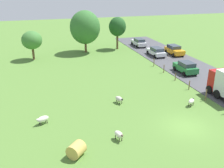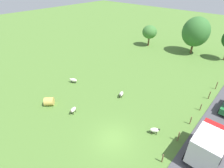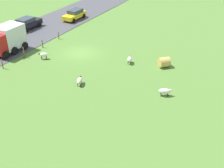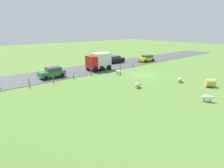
% 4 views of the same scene
% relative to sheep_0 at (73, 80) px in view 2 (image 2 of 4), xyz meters
% --- Properties ---
extents(ground_plane, '(160.00, 160.00, 0.00)m').
position_rel_sheep_0_xyz_m(ground_plane, '(12.32, -4.26, -0.50)').
color(ground_plane, '#517A33').
extents(sheep_0, '(1.27, 0.99, 0.77)m').
position_rel_sheep_0_xyz_m(sheep_0, '(0.00, 0.00, 0.00)').
color(sheep_0, silver).
rests_on(sheep_0, ground_plane).
extents(sheep_1, '(0.88, 1.22, 0.75)m').
position_rel_sheep_0_xyz_m(sheep_1, '(8.10, 2.18, -0.01)').
color(sheep_1, beige).
rests_on(sheep_1, ground_plane).
extents(sheep_2, '(1.07, 0.96, 0.81)m').
position_rel_sheep_0_xyz_m(sheep_2, '(15.13, -0.68, 0.06)').
color(sheep_2, silver).
rests_on(sheep_2, ground_plane).
extents(sheep_3, '(0.77, 1.11, 0.78)m').
position_rel_sheep_0_xyz_m(sheep_3, '(5.85, -4.51, 0.04)').
color(sheep_3, silver).
rests_on(sheep_3, ground_plane).
extents(hay_bale_0, '(1.61, 1.61, 1.11)m').
position_rel_sheep_0_xyz_m(hay_bale_0, '(2.16, -5.62, 0.06)').
color(hay_bale_0, tan).
rests_on(hay_bale_0, ground_plane).
extents(tree_0, '(5.49, 5.49, 7.66)m').
position_rel_sheep_0_xyz_m(tree_0, '(9.06, 25.08, 4.13)').
color(tree_0, brown).
rests_on(tree_0, ground_plane).
extents(tree_1, '(3.36, 3.36, 4.82)m').
position_rel_sheep_0_xyz_m(tree_1, '(-0.42, 22.72, 2.79)').
color(tree_1, brown).
rests_on(tree_1, ground_plane).
extents(fence_post_1, '(0.12, 0.12, 1.03)m').
position_rel_sheep_0_xyz_m(fence_post_1, '(17.47, -3.20, 0.01)').
color(fence_post_1, brown).
rests_on(fence_post_1, ground_plane).
extents(fence_post_2, '(0.12, 0.12, 1.29)m').
position_rel_sheep_0_xyz_m(fence_post_2, '(17.47, 0.10, 0.15)').
color(fence_post_2, brown).
rests_on(fence_post_2, ground_plane).
extents(fence_post_3, '(0.12, 0.12, 1.09)m').
position_rel_sheep_0_xyz_m(fence_post_3, '(17.47, 3.39, 0.05)').
color(fence_post_3, brown).
rests_on(fence_post_3, ground_plane).
extents(fence_post_4, '(0.12, 0.12, 1.02)m').
position_rel_sheep_0_xyz_m(fence_post_4, '(17.47, 6.69, 0.01)').
color(fence_post_4, brown).
rests_on(fence_post_4, ground_plane).
extents(fence_post_5, '(0.12, 0.12, 1.22)m').
position_rel_sheep_0_xyz_m(fence_post_5, '(17.47, 9.99, 0.11)').
color(fence_post_5, brown).
rests_on(fence_post_5, ground_plane).
extents(fence_post_6, '(0.12, 0.12, 1.28)m').
position_rel_sheep_0_xyz_m(fence_post_6, '(17.47, 13.29, 0.14)').
color(fence_post_6, brown).
rests_on(fence_post_6, ground_plane).
extents(truck_0, '(2.73, 4.34, 3.18)m').
position_rel_sheep_0_xyz_m(truck_0, '(20.16, -0.12, 1.27)').
color(truck_0, '#B21919').
rests_on(truck_0, road_strip).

